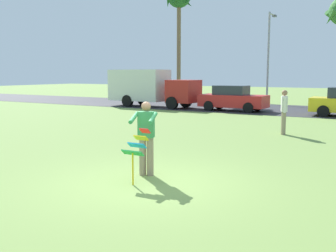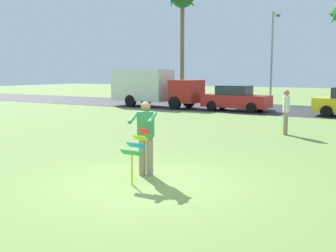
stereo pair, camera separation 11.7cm
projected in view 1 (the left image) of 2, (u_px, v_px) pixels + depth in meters
The scene contains 9 objects.
ground_plane at pixel (149, 183), 8.65m from camera, with size 120.00×120.00×0.00m, color olive.
road_strip at pixel (314, 111), 24.92m from camera, with size 120.00×8.00×0.01m, color #2D2D33.
person_kite_flyer at pixel (146, 135), 9.18m from camera, with size 0.69×0.76×1.73m.
kite_held at pixel (137, 147), 8.55m from camera, with size 0.51×0.63×1.17m.
parked_truck_red_cab at pixel (149, 87), 28.10m from camera, with size 6.77×2.29×2.62m.
parked_car_red at pixel (233, 99), 25.02m from camera, with size 4.22×1.88×1.60m.
palm_tree_left_near at pixel (179, 2), 35.02m from camera, with size 2.58×2.71×10.19m.
streetlight_pole at pixel (269, 52), 30.72m from camera, with size 0.24×1.65×7.00m.
person_walker_near at pixel (284, 111), 15.38m from camera, with size 0.33×0.54×1.73m.
Camera 1 is at (4.61, -7.05, 2.38)m, focal length 42.48 mm.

